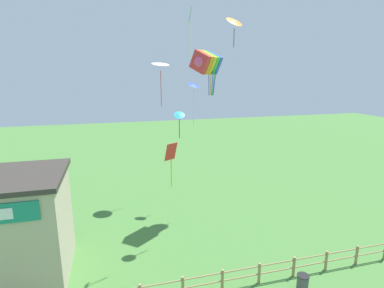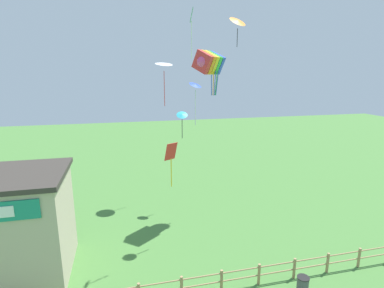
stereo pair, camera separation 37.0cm
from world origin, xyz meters
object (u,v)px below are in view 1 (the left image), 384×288
kite_cyan_delta (179,116)px  kite_red_diamond (171,157)px  kite_white_delta (160,64)px  trash_bin (303,283)px  kite_orange_delta (234,22)px  kite_rainbow_parafoil (206,62)px  kite_blue_delta (194,88)px  kite_green_diamond (190,25)px

kite_cyan_delta → kite_red_diamond: (-2.20, -7.91, -0.89)m
kite_cyan_delta → kite_red_diamond: 8.26m
kite_white_delta → kite_cyan_delta: kite_white_delta is taller
trash_bin → kite_orange_delta: kite_orange_delta is taller
trash_bin → kite_red_diamond: size_ratio=0.37×
kite_red_diamond → kite_cyan_delta: bearing=74.4°
kite_rainbow_parafoil → kite_orange_delta: bearing=29.9°
kite_blue_delta → kite_red_diamond: bearing=-120.3°
kite_white_delta → kite_red_diamond: bearing=-96.9°
kite_blue_delta → kite_orange_delta: 7.36m
kite_green_diamond → kite_rainbow_parafoil: bearing=59.8°
kite_cyan_delta → kite_blue_delta: kite_blue_delta is taller
kite_rainbow_parafoil → kite_green_diamond: kite_green_diamond is taller
kite_cyan_delta → kite_green_diamond: kite_green_diamond is taller
kite_rainbow_parafoil → kite_orange_delta: 4.21m
trash_bin → kite_blue_delta: 11.95m
trash_bin → kite_orange_delta: (0.59, 10.93, 13.60)m
kite_orange_delta → kite_red_diamond: size_ratio=0.98×
trash_bin → kite_white_delta: bearing=108.7°
trash_bin → kite_orange_delta: 17.45m
kite_rainbow_parafoil → kite_green_diamond: bearing=-120.2°
kite_red_diamond → kite_green_diamond: 7.28m
kite_rainbow_parafoil → kite_blue_delta: size_ratio=1.16×
kite_red_diamond → kite_orange_delta: bearing=50.6°
kite_white_delta → kite_cyan_delta: bearing=-66.9°
kite_cyan_delta → kite_green_diamond: size_ratio=0.79×
kite_white_delta → kite_orange_delta: 6.41m
trash_bin → kite_green_diamond: (-4.09, 5.87, 12.46)m
kite_white_delta → kite_cyan_delta: 4.53m
kite_white_delta → kite_green_diamond: 7.73m
kite_red_diamond → kite_green_diamond: bearing=57.8°
kite_cyan_delta → kite_red_diamond: size_ratio=0.91×
kite_cyan_delta → kite_blue_delta: size_ratio=0.78×
kite_white_delta → kite_green_diamond: size_ratio=1.35×
kite_white_delta → kite_green_diamond: kite_green_diamond is taller
kite_orange_delta → kite_rainbow_parafoil: bearing=-150.1°
kite_rainbow_parafoil → kite_green_diamond: 4.51m
kite_cyan_delta → kite_orange_delta: 7.97m
kite_orange_delta → kite_red_diamond: bearing=-129.4°
kite_cyan_delta → kite_blue_delta: 4.75m
kite_orange_delta → kite_cyan_delta: bearing=177.6°
kite_rainbow_parafoil → kite_red_diamond: 8.69m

